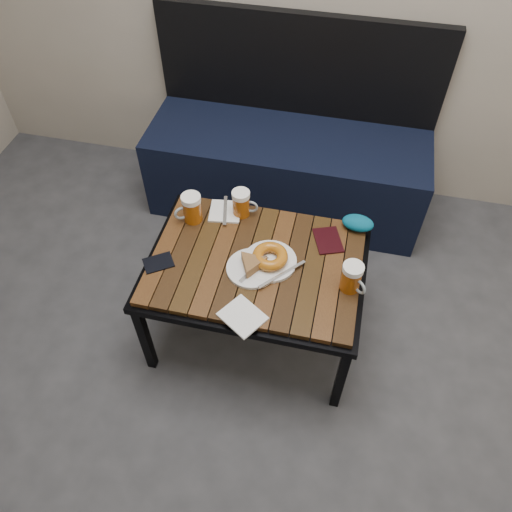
% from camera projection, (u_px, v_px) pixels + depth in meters
% --- Properties ---
extents(bench, '(1.40, 0.50, 0.95)m').
position_uv_depth(bench, '(287.00, 162.00, 2.60)').
color(bench, black).
rests_on(bench, ground).
extents(cafe_table, '(0.84, 0.62, 0.47)m').
position_uv_depth(cafe_table, '(256.00, 268.00, 1.94)').
color(cafe_table, black).
rests_on(cafe_table, ground).
extents(beer_mug_left, '(0.12, 0.11, 0.13)m').
position_uv_depth(beer_mug_left, '(191.00, 208.00, 2.00)').
color(beer_mug_left, '#97470C').
rests_on(beer_mug_left, cafe_table).
extents(beer_mug_centre, '(0.11, 0.07, 0.12)m').
position_uv_depth(beer_mug_centre, '(242.00, 203.00, 2.02)').
color(beer_mug_centre, '#97470C').
rests_on(beer_mug_centre, cafe_table).
extents(beer_mug_right, '(0.11, 0.10, 0.12)m').
position_uv_depth(beer_mug_right, '(352.00, 278.00, 1.78)').
color(beer_mug_right, '#97470C').
rests_on(beer_mug_right, cafe_table).
extents(plate_pie, '(0.19, 0.19, 0.05)m').
position_uv_depth(plate_pie, '(252.00, 266.00, 1.86)').
color(plate_pie, white).
rests_on(plate_pie, cafe_table).
extents(plate_bagel, '(0.24, 0.24, 0.06)m').
position_uv_depth(plate_bagel, '(270.00, 259.00, 1.88)').
color(plate_bagel, white).
rests_on(plate_bagel, cafe_table).
extents(napkin_left, '(0.14, 0.17, 0.01)m').
position_uv_depth(napkin_left, '(225.00, 211.00, 2.07)').
color(napkin_left, white).
rests_on(napkin_left, cafe_table).
extents(napkin_right, '(0.19, 0.18, 0.01)m').
position_uv_depth(napkin_right, '(242.00, 316.00, 1.74)').
color(napkin_right, white).
rests_on(napkin_right, cafe_table).
extents(passport_navy, '(0.14, 0.13, 0.01)m').
position_uv_depth(passport_navy, '(158.00, 263.00, 1.90)').
color(passport_navy, black).
rests_on(passport_navy, cafe_table).
extents(passport_burgundy, '(0.14, 0.16, 0.01)m').
position_uv_depth(passport_burgundy, '(328.00, 240.00, 1.97)').
color(passport_burgundy, black).
rests_on(passport_burgundy, cafe_table).
extents(knit_pouch, '(0.13, 0.09, 0.06)m').
position_uv_depth(knit_pouch, '(358.00, 223.00, 2.00)').
color(knit_pouch, '#044B76').
rests_on(knit_pouch, cafe_table).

